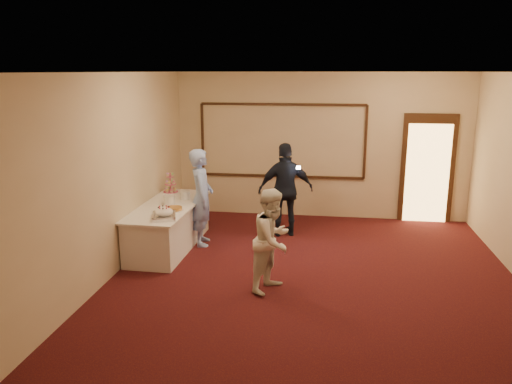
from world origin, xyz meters
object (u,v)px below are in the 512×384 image
Objects in this scene: cupcake_stand at (170,185)px; woman at (273,240)px; tart at (174,209)px; guest at (286,190)px; plate_stack_b at (185,195)px; plate_stack_a at (169,200)px; buffet_table at (169,226)px; man at (202,197)px; pavlova_tray at (164,213)px.

woman is at bearing -46.69° from cupcake_stand.
guest reaches higher than tart.
woman is at bearing 75.56° from guest.
woman is (1.79, -1.87, -0.11)m from plate_stack_b.
plate_stack_b is at bearing 2.43° from guest.
cupcake_stand reaches higher than plate_stack_a.
plate_stack_a is 0.11× the size of guest.
guest is at bearing 26.87° from buffet_table.
plate_stack_b is 0.10× the size of man.
man is 2.25m from woman.
woman is (1.96, -1.46, -0.12)m from plate_stack_a.
tart is 0.17× the size of guest.
plate_stack_b is at bearing 53.47° from man.
plate_stack_a is 2.15m from guest.
man is 1.17× the size of woman.
buffet_table is 2.48m from woman.
cupcake_stand is (-0.24, 0.92, 0.53)m from buffet_table.
plate_stack_b is (0.19, 0.42, 0.46)m from buffet_table.
plate_stack_a is 0.40m from tart.
woman is (1.77, -1.12, -0.07)m from tart.
woman is at bearing -151.86° from man.
pavlova_tray is 0.30× the size of guest.
man is (0.53, 0.27, 0.47)m from buffet_table.
guest is at bearing 37.18° from tart.
guest reaches higher than woman.
cupcake_stand is at bearing 104.47° from pavlova_tray.
plate_stack_a is (-0.17, 0.79, 0.01)m from pavlova_tray.
tart is at bearing -56.67° from buffet_table.
woman reaches higher than tart.
tart is (0.03, -0.75, -0.05)m from plate_stack_b.
pavlova_tray is 0.31× the size of man.
man is at bearing -24.39° from plate_stack_b.
man is at bearing 27.01° from buffet_table.
plate_stack_b is 2.59m from woman.
plate_stack_b reaches higher than tart.
pavlova_tray is (0.19, -0.77, 0.46)m from buffet_table.
cupcake_stand is at bearing 68.04° from woman.
guest is (1.92, 0.97, 0.02)m from plate_stack_a.
plate_stack_a reaches higher than plate_stack_b.
tart is (0.02, 0.45, -0.05)m from pavlova_tray.
tart is at bearing 140.13° from man.
cupcake_stand is 2.19m from guest.
tart is 0.68m from man.
buffet_table is 5.84× the size of cupcake_stand.
guest is at bearing 26.75° from plate_stack_a.
plate_stack_b is 0.10× the size of guest.
cupcake_stand is 1.33m from tart.
guest is (1.76, 0.56, 0.03)m from plate_stack_b.
plate_stack_a is at bearing 35.34° from buffet_table.
pavlova_tray is 0.81m from plate_stack_a.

